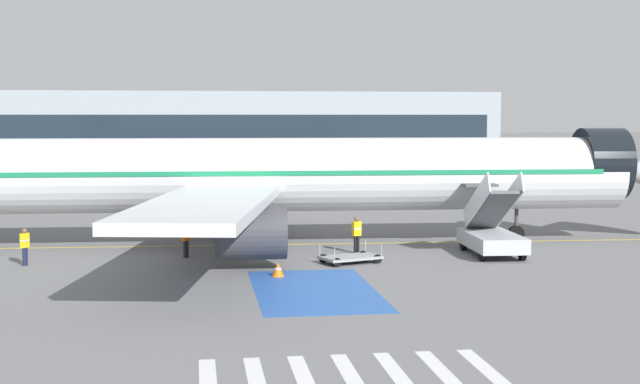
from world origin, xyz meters
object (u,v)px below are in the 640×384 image
Objects in this scene: airliner at (269,176)px; ground_crew_0 at (357,232)px; boarding_stairs_forward at (492,234)px; ground_crew_1 at (246,238)px; traffic_cone_1 at (278,269)px; baggage_cart at (350,257)px; ground_crew_2 at (25,244)px; ground_crew_3 at (186,237)px; terminal_building at (137,133)px; fuel_tanker at (142,178)px.

airliner is 5.86m from ground_crew_0.
boarding_stairs_forward is (10.20, -4.88, -2.57)m from airliner.
ground_crew_1 is 2.86× the size of traffic_cone_1.
baggage_cart is 14.43m from ground_crew_2.
ground_crew_3 is (-4.18, -3.63, -2.62)m from airliner.
ground_crew_3 is at bearing -24.58° from ground_crew_0.
airliner reaches higher than ground_crew_3.
boarding_stairs_forward reaches higher than baggage_cart.
airliner is 58.75m from terminal_building.
ground_crew_2 is 1.00× the size of ground_crew_3.
airliner is 25.22m from fuel_tanker.
fuel_tanker reaches higher than ground_crew_0.
airliner is at bearing 87.55° from traffic_cone_1.
baggage_cart is 65.62m from terminal_building.
baggage_cart is at bearing -166.51° from boarding_stairs_forward.
baggage_cart is 2.93m from ground_crew_0.
traffic_cone_1 is at bearing 43.99° from ground_crew_1.
fuel_tanker is 5.99× the size of ground_crew_2.
terminal_building is at bearing 171.87° from baggage_cart.
ground_crew_2 is 7.13m from ground_crew_3.
traffic_cone_1 is at bearing 91.32° from ground_crew_2.
fuel_tanker is at bearing -159.64° from airliner.
airliner is at bearing -173.11° from baggage_cart.
traffic_cone_1 is (-0.39, -9.10, -3.27)m from airliner.
ground_crew_0 is (3.92, -3.53, -2.53)m from airliner.
fuel_tanker reaches higher than ground_crew_1.
traffic_cone_1 is at bearing 78.71° from ground_crew_3.
ground_crew_3 is (-8.11, -0.10, -0.08)m from ground_crew_0.
baggage_cart is at bearing 99.23° from ground_crew_1.
ground_crew_2 is at bearing -36.02° from ground_crew_3.
boarding_stairs_forward is 6.41m from ground_crew_0.
ground_crew_3 is (-2.74, 0.74, -0.00)m from ground_crew_1.
terminal_building is (1.04, 62.73, 3.71)m from ground_crew_2.
fuel_tanker is at bearing 179.91° from baggage_cart.
ground_crew_0 is 0.02× the size of terminal_building.
boarding_stairs_forward reaches higher than traffic_cone_1.
airliner is 12.49m from ground_crew_2.
ground_crew_3 is (7.02, 1.24, -0.00)m from ground_crew_2.
airliner reaches higher than terminal_building.
ground_crew_1 and ground_crew_3 have the same top height.
airliner reaches higher than traffic_cone_1.
airliner is 25.24× the size of ground_crew_0.
airliner is 11.59m from boarding_stairs_forward.
ground_crew_1 is 4.88m from traffic_cone_1.
ground_crew_1 is at bearing -82.03° from terminal_building.
terminal_building is at bearing -158.29° from ground_crew_2.
traffic_cone_1 is (7.32, -33.05, -1.55)m from fuel_tanker.
fuel_tanker is at bearing -85.86° from terminal_building.
traffic_cone_1 is at bearing -155.75° from boarding_stairs_forward.
airliner is 4.54× the size of fuel_tanker.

